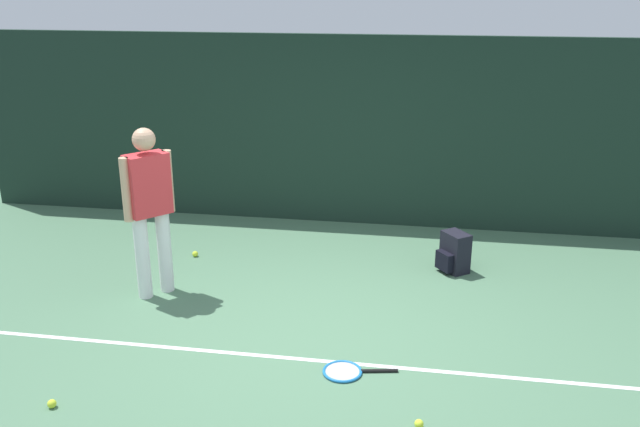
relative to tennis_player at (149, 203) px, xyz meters
The scene contains 9 objects.
ground_plane 2.03m from the tennis_player, 17.69° to the right, with size 12.00×12.00×0.00m, color #4C7556.
back_fence 3.00m from the tennis_player, 55.34° to the left, with size 10.00×0.10×2.38m, color #192D23.
court_line 2.20m from the tennis_player, 30.58° to the right, with size 9.00×0.05×0.00m, color white.
tennis_player is the anchor object (origin of this frame).
tennis_racket 2.56m from the tennis_player, 28.84° to the right, with size 0.63×0.38×0.03m.
backpack 3.24m from the tennis_player, 19.51° to the left, with size 0.38×0.38×0.44m.
tennis_ball_near_player 2.18m from the tennis_player, 90.48° to the right, with size 0.07×0.07×0.07m, color #CCE033.
tennis_ball_by_fence 1.35m from the tennis_player, 86.32° to the left, with size 0.07×0.07×0.07m, color #CCE033.
tennis_ball_mid_court 3.35m from the tennis_player, 33.41° to the right, with size 0.07×0.07×0.07m, color #CCE033.
Camera 1 is at (0.96, -5.36, 3.03)m, focal length 38.25 mm.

